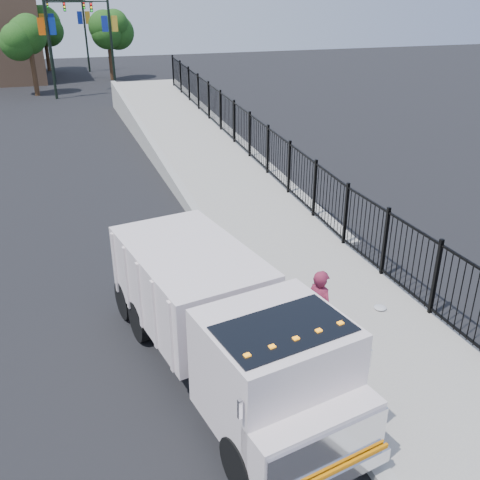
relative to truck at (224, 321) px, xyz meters
name	(u,v)px	position (x,y,z in m)	size (l,w,h in m)	color
ground	(287,347)	(1.54, 0.50, -1.30)	(120.00, 120.00, 0.00)	black
sidewalk	(424,385)	(3.47, -1.50, -1.24)	(3.55, 12.00, 0.12)	#9E998E
curb	(333,408)	(1.54, -1.50, -1.22)	(0.30, 12.00, 0.16)	#ADAAA3
ramp	(193,149)	(3.67, 16.50, -1.30)	(3.95, 24.00, 1.70)	#9E998E
iron_fence	(249,149)	(5.09, 12.50, -0.40)	(0.10, 28.00, 1.80)	black
truck	(224,321)	(0.00, 0.00, 0.00)	(3.28, 7.04, 2.32)	black
worker	(320,309)	(2.11, 0.26, -0.32)	(0.63, 0.41, 1.72)	maroon
debris	(380,307)	(4.11, 1.01, -1.15)	(0.30, 0.30, 0.07)	silver
light_pole_0	(52,33)	(-1.70, 32.90, 3.06)	(3.78, 0.22, 8.00)	black
light_pole_1	(106,30)	(2.12, 35.13, 3.06)	(3.78, 0.22, 8.00)	black
light_pole_2	(52,27)	(-1.53, 41.43, 3.06)	(3.78, 0.22, 8.00)	black
light_pole_3	(81,23)	(1.20, 47.23, 3.06)	(3.78, 0.22, 8.00)	black
tree_0	(29,38)	(-3.29, 34.84, 2.65)	(2.76, 2.76, 5.38)	#382314
tree_1	(108,31)	(2.91, 41.07, 2.64)	(2.63, 2.63, 5.32)	#382314
tree_2	(43,27)	(-2.14, 49.26, 2.67)	(3.32, 3.32, 5.66)	#382314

